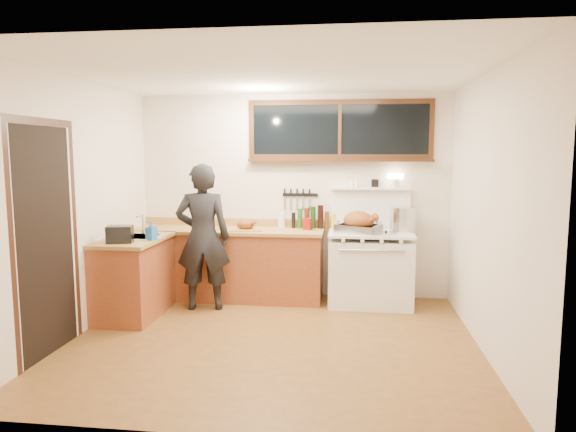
# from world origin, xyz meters

# --- Properties ---
(ground_plane) EXTENTS (4.00, 3.50, 0.02)m
(ground_plane) POSITION_xyz_m (0.00, 0.00, -0.01)
(ground_plane) COLOR brown
(room_shell) EXTENTS (4.10, 3.60, 2.65)m
(room_shell) POSITION_xyz_m (0.00, 0.00, 1.65)
(room_shell) COLOR beige
(room_shell) RESTS_ON ground
(counter_back) EXTENTS (2.44, 0.64, 1.00)m
(counter_back) POSITION_xyz_m (-0.80, 1.45, 0.45)
(counter_back) COLOR brown
(counter_back) RESTS_ON ground
(counter_left) EXTENTS (0.64, 1.09, 0.90)m
(counter_left) POSITION_xyz_m (-1.70, 0.62, 0.45)
(counter_left) COLOR brown
(counter_left) RESTS_ON ground
(sink_unit) EXTENTS (0.50, 0.45, 0.37)m
(sink_unit) POSITION_xyz_m (-1.68, 0.70, 0.85)
(sink_unit) COLOR white
(sink_unit) RESTS_ON counter_left
(vintage_stove) EXTENTS (1.02, 0.74, 1.60)m
(vintage_stove) POSITION_xyz_m (1.00, 1.41, 0.47)
(vintage_stove) COLOR white
(vintage_stove) RESTS_ON ground
(back_window) EXTENTS (2.32, 0.13, 0.77)m
(back_window) POSITION_xyz_m (0.60, 1.72, 2.06)
(back_window) COLOR black
(back_window) RESTS_ON room_shell
(left_doorway) EXTENTS (0.02, 1.04, 2.17)m
(left_doorway) POSITION_xyz_m (-1.99, -0.55, 1.09)
(left_doorway) COLOR black
(left_doorway) RESTS_ON ground
(knife_strip) EXTENTS (0.46, 0.03, 0.28)m
(knife_strip) POSITION_xyz_m (0.08, 1.73, 1.31)
(knife_strip) COLOR black
(knife_strip) RESTS_ON room_shell
(man) EXTENTS (0.70, 0.52, 1.74)m
(man) POSITION_xyz_m (-0.98, 0.97, 0.87)
(man) COLOR black
(man) RESTS_ON ground
(soap_bottle) EXTENTS (0.12, 0.12, 0.21)m
(soap_bottle) POSITION_xyz_m (-1.43, 0.52, 1.01)
(soap_bottle) COLOR blue
(soap_bottle) RESTS_ON counter_left
(toaster) EXTENTS (0.30, 0.24, 0.18)m
(toaster) POSITION_xyz_m (-1.70, 0.31, 0.99)
(toaster) COLOR black
(toaster) RESTS_ON counter_left
(cutting_board) EXTENTS (0.46, 0.38, 0.14)m
(cutting_board) POSITION_xyz_m (-0.54, 1.35, 0.95)
(cutting_board) COLOR #A77F42
(cutting_board) RESTS_ON counter_back
(roast_turkey) EXTENTS (0.60, 0.54, 0.26)m
(roast_turkey) POSITION_xyz_m (0.85, 1.34, 1.00)
(roast_turkey) COLOR silver
(roast_turkey) RESTS_ON vintage_stove
(stockpot) EXTENTS (0.42, 0.42, 0.30)m
(stockpot) POSITION_xyz_m (1.39, 1.50, 1.05)
(stockpot) COLOR silver
(stockpot) RESTS_ON vintage_stove
(saucepan) EXTENTS (0.18, 0.29, 0.12)m
(saucepan) POSITION_xyz_m (1.03, 1.66, 0.96)
(saucepan) COLOR silver
(saucepan) RESTS_ON vintage_stove
(pot_lid) EXTENTS (0.33, 0.33, 0.04)m
(pot_lid) POSITION_xyz_m (1.17, 1.26, 0.91)
(pot_lid) COLOR silver
(pot_lid) RESTS_ON vintage_stove
(coffee_tin) EXTENTS (0.11, 0.10, 0.14)m
(coffee_tin) POSITION_xyz_m (0.21, 1.49, 0.97)
(coffee_tin) COLOR maroon
(coffee_tin) RESTS_ON counter_back
(pitcher) EXTENTS (0.13, 0.13, 0.19)m
(pitcher) POSITION_xyz_m (-0.14, 1.68, 0.99)
(pitcher) COLOR white
(pitcher) RESTS_ON counter_back
(bottle_cluster) EXTENTS (0.57, 0.07, 0.30)m
(bottle_cluster) POSITION_xyz_m (0.28, 1.63, 1.03)
(bottle_cluster) COLOR black
(bottle_cluster) RESTS_ON counter_back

